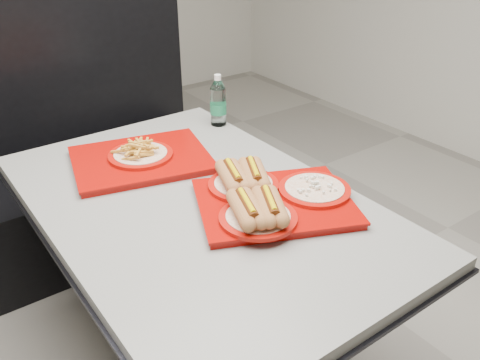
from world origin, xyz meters
TOP-DOWN VIEW (x-y plane):
  - diner_table at (0.00, 0.00)m, footprint 0.92×1.42m
  - booth_bench at (0.00, 1.09)m, footprint 1.30×0.57m
  - tray_near at (0.16, -0.17)m, footprint 0.58×0.53m
  - tray_far at (-0.03, 0.34)m, footprint 0.56×0.48m
  - water_bottle at (0.41, 0.48)m, footprint 0.07×0.07m

SIDE VIEW (x-z plane):
  - booth_bench at x=0.00m, z-range -0.27..1.08m
  - diner_table at x=0.00m, z-range 0.21..0.96m
  - tray_far at x=-0.03m, z-range 0.73..0.82m
  - tray_near at x=0.16m, z-range 0.74..0.84m
  - water_bottle at x=0.41m, z-range 0.74..0.95m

